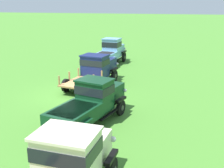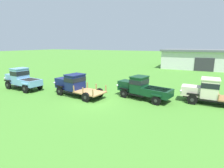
{
  "view_description": "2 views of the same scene",
  "coord_description": "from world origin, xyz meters",
  "px_view_note": "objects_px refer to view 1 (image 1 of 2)",
  "views": [
    {
      "loc": [
        15.31,
        6.5,
        5.52
      ],
      "look_at": [
        0.44,
        2.67,
        1.0
      ],
      "focal_mm": 45.0,
      "sensor_mm": 36.0,
      "label": 1
    },
    {
      "loc": [
        7.72,
        -12.41,
        4.82
      ],
      "look_at": [
        0.44,
        2.67,
        1.0
      ],
      "focal_mm": 28.0,
      "sensor_mm": 36.0,
      "label": 2
    }
  ],
  "objects_px": {
    "vintage_truck_midrow_center": "(91,101)",
    "vintage_truck_second_in_line": "(97,68)",
    "vintage_truck_far_side": "(70,162)",
    "vintage_truck_foreground_near": "(111,51)"
  },
  "relations": [
    {
      "from": "vintage_truck_second_in_line",
      "to": "vintage_truck_far_side",
      "type": "xyz_separation_m",
      "value": [
        11.5,
        2.83,
        0.01
      ]
    },
    {
      "from": "vintage_truck_midrow_center",
      "to": "vintage_truck_far_side",
      "type": "distance_m",
      "value": 5.31
    },
    {
      "from": "vintage_truck_foreground_near",
      "to": "vintage_truck_second_in_line",
      "type": "distance_m",
      "value": 6.51
    },
    {
      "from": "vintage_truck_foreground_near",
      "to": "vintage_truck_midrow_center",
      "type": "xyz_separation_m",
      "value": [
        12.78,
        2.39,
        -0.15
      ]
    },
    {
      "from": "vintage_truck_foreground_near",
      "to": "vintage_truck_far_side",
      "type": "relative_size",
      "value": 0.98
    },
    {
      "from": "vintage_truck_midrow_center",
      "to": "vintage_truck_second_in_line",
      "type": "bearing_deg",
      "value": -164.72
    },
    {
      "from": "vintage_truck_midrow_center",
      "to": "vintage_truck_far_side",
      "type": "xyz_separation_m",
      "value": [
        5.19,
        1.1,
        0.08
      ]
    },
    {
      "from": "vintage_truck_second_in_line",
      "to": "vintage_truck_far_side",
      "type": "height_order",
      "value": "vintage_truck_far_side"
    },
    {
      "from": "vintage_truck_midrow_center",
      "to": "vintage_truck_far_side",
      "type": "height_order",
      "value": "vintage_truck_far_side"
    },
    {
      "from": "vintage_truck_foreground_near",
      "to": "vintage_truck_far_side",
      "type": "xyz_separation_m",
      "value": [
        17.97,
        3.49,
        -0.06
      ]
    }
  ]
}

